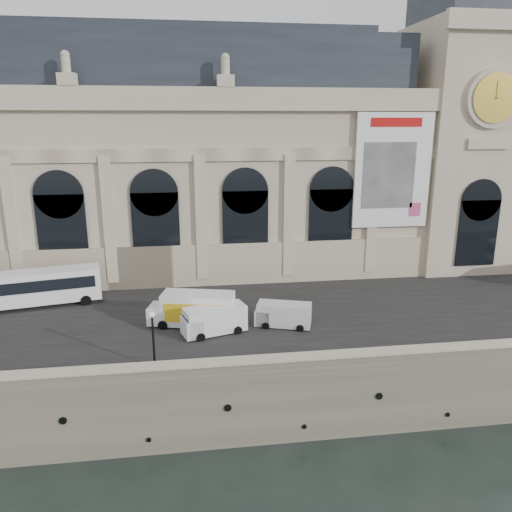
{
  "coord_description": "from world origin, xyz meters",
  "views": [
    {
      "loc": [
        -0.51,
        -33.38,
        24.72
      ],
      "look_at": [
        7.25,
        22.0,
        9.35
      ],
      "focal_mm": 35.0,
      "sensor_mm": 36.0,
      "label": 1
    }
  ],
  "objects_px": {
    "lamp_right": "(153,340)",
    "bus_left": "(35,287)",
    "van_c": "(281,315)",
    "box_truck": "(193,309)",
    "van_b": "(211,321)"
  },
  "relations": [
    {
      "from": "van_b",
      "to": "box_truck",
      "type": "xyz_separation_m",
      "value": [
        -1.55,
        2.18,
        0.31
      ]
    },
    {
      "from": "bus_left",
      "to": "van_b",
      "type": "xyz_separation_m",
      "value": [
        17.56,
        -9.35,
        -0.83
      ]
    },
    {
      "from": "van_c",
      "to": "box_truck",
      "type": "xyz_separation_m",
      "value": [
        -8.03,
        1.35,
        0.44
      ]
    },
    {
      "from": "van_c",
      "to": "lamp_right",
      "type": "xyz_separation_m",
      "value": [
        -11.21,
        -6.53,
        1.15
      ]
    },
    {
      "from": "box_truck",
      "to": "lamp_right",
      "type": "height_order",
      "value": "lamp_right"
    },
    {
      "from": "van_b",
      "to": "van_c",
      "type": "bearing_deg",
      "value": 7.33
    },
    {
      "from": "lamp_right",
      "to": "bus_left",
      "type": "bearing_deg",
      "value": 130.45
    },
    {
      "from": "bus_left",
      "to": "van_b",
      "type": "distance_m",
      "value": 19.91
    },
    {
      "from": "van_b",
      "to": "van_c",
      "type": "relative_size",
      "value": 1.11
    },
    {
      "from": "bus_left",
      "to": "van_c",
      "type": "height_order",
      "value": "bus_left"
    },
    {
      "from": "van_b",
      "to": "bus_left",
      "type": "bearing_deg",
      "value": 151.97
    },
    {
      "from": "box_truck",
      "to": "bus_left",
      "type": "bearing_deg",
      "value": 155.87
    },
    {
      "from": "van_b",
      "to": "box_truck",
      "type": "distance_m",
      "value": 2.7
    },
    {
      "from": "bus_left",
      "to": "lamp_right",
      "type": "relative_size",
      "value": 2.82
    },
    {
      "from": "box_truck",
      "to": "van_b",
      "type": "bearing_deg",
      "value": -54.55
    }
  ]
}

